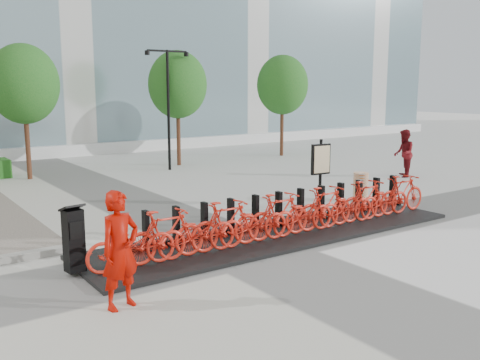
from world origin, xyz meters
TOP-DOWN VIEW (x-y plane):
  - ground at (0.00, 0.00)m, footprint 120.00×120.00m
  - tree_1 at (-1.50, 12.00)m, footprint 2.60×2.60m
  - tree_2 at (5.00, 12.00)m, footprint 2.60×2.60m
  - tree_3 at (11.00, 12.00)m, footprint 2.60×2.60m
  - streetlamp at (4.00, 11.00)m, footprint 2.00×0.20m
  - dock_pad at (1.30, 0.30)m, footprint 9.60×2.40m
  - dock_rail_posts at (1.72, 0.77)m, footprint 8.74×0.50m
  - bike_0 at (-2.60, -0.05)m, footprint 1.80×0.63m
  - bike_1 at (-1.88, -0.05)m, footprint 1.75×0.49m
  - bike_2 at (-1.16, -0.05)m, footprint 1.80×0.63m
  - bike_3 at (-0.44, -0.05)m, footprint 1.75×0.49m
  - bike_4 at (0.28, -0.05)m, footprint 1.80×0.63m
  - bike_5 at (1.00, -0.05)m, footprint 1.75×0.49m
  - bike_6 at (1.72, -0.05)m, footprint 1.80×0.63m
  - bike_7 at (2.44, -0.05)m, footprint 1.75×0.49m
  - bike_8 at (3.16, -0.05)m, footprint 1.80×0.63m
  - bike_9 at (3.88, -0.05)m, footprint 1.75×0.49m
  - bike_10 at (4.60, -0.05)m, footprint 1.80×0.63m
  - bike_11 at (5.32, -0.05)m, footprint 1.75×0.49m
  - kiosk at (-3.55, 0.39)m, footprint 0.44×0.39m
  - worker_red at (-3.42, -1.51)m, footprint 0.78×0.61m
  - pedestrian at (10.63, 4.07)m, footprint 1.14×1.14m
  - construction_barrel at (5.87, 1.94)m, footprint 0.49×0.49m
  - map_sign at (4.34, 2.13)m, footprint 0.65×0.16m

SIDE VIEW (x-z plane):
  - ground at x=0.00m, z-range 0.00..0.00m
  - dock_pad at x=1.30m, z-range 0.00..0.08m
  - construction_barrel at x=5.87m, z-range 0.00..0.89m
  - dock_rail_posts at x=1.72m, z-range 0.08..0.93m
  - bike_0 at x=-2.60m, z-range 0.08..1.03m
  - bike_2 at x=-1.16m, z-range 0.08..1.03m
  - bike_4 at x=0.28m, z-range 0.08..1.03m
  - bike_6 at x=1.72m, z-range 0.08..1.03m
  - bike_8 at x=3.16m, z-range 0.08..1.03m
  - bike_10 at x=4.60m, z-range 0.08..1.03m
  - bike_1 at x=-1.88m, z-range 0.08..1.13m
  - bike_3 at x=-0.44m, z-range 0.08..1.13m
  - bike_5 at x=1.00m, z-range 0.08..1.13m
  - bike_7 at x=2.44m, z-range 0.08..1.13m
  - bike_9 at x=3.88m, z-range 0.08..1.13m
  - bike_11 at x=5.32m, z-range 0.08..1.13m
  - kiosk at x=-3.55m, z-range 0.05..1.35m
  - pedestrian at x=10.63m, z-range 0.00..1.87m
  - worker_red at x=-3.42m, z-range 0.00..1.90m
  - map_sign at x=4.34m, z-range 0.32..2.30m
  - streetlamp at x=4.00m, z-range 0.63..5.63m
  - tree_1 at x=-1.50m, z-range 1.04..6.14m
  - tree_2 at x=5.00m, z-range 1.04..6.14m
  - tree_3 at x=11.00m, z-range 1.04..6.14m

